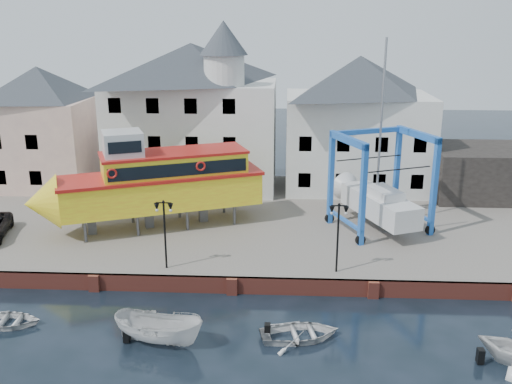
{
  "coord_description": "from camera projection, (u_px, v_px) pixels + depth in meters",
  "views": [
    {
      "loc": [
        2.93,
        -29.43,
        15.18
      ],
      "look_at": [
        1.0,
        7.0,
        4.0
      ],
      "focal_mm": 40.0,
      "sensor_mm": 36.0,
      "label": 1
    }
  ],
  "objects": [
    {
      "name": "tour_boat",
      "position": [
        148.0,
        183.0,
        39.33
      ],
      "size": [
        16.22,
        9.51,
        6.95
      ],
      "rotation": [
        0.0,
        0.0,
        0.38
      ],
      "color": "#59595E",
      "rests_on": "hardstanding"
    },
    {
      "name": "motorboat_b",
      "position": [
        300.0,
        338.0,
        28.17
      ],
      "size": [
        4.43,
        3.56,
        0.82
      ],
      "primitive_type": "imported",
      "rotation": [
        0.0,
        0.0,
        1.78
      ],
      "color": "silver",
      "rests_on": "ground"
    },
    {
      "name": "lamp_post_right",
      "position": [
        338.0,
        220.0,
        32.32
      ],
      "size": [
        1.12,
        0.32,
        4.2
      ],
      "color": "black",
      "rests_on": "hardstanding"
    },
    {
      "name": "shed_dark",
      "position": [
        480.0,
        172.0,
        47.09
      ],
      "size": [
        8.0,
        7.0,
        4.0
      ],
      "primitive_type": "cube",
      "color": "black",
      "rests_on": "hardstanding"
    },
    {
      "name": "building_white_main",
      "position": [
        194.0,
        114.0,
        48.35
      ],
      "size": [
        14.0,
        8.3,
        14.0
      ],
      "color": "silver",
      "rests_on": "hardstanding"
    },
    {
      "name": "motorboat_a",
      "position": [
        160.0,
        343.0,
        27.76
      ],
      "size": [
        4.84,
        2.65,
        1.77
      ],
      "primitive_type": "imported",
      "rotation": [
        0.0,
        0.0,
        1.36
      ],
      "color": "silver",
      "rests_on": "ground"
    },
    {
      "name": "motorboat_d",
      "position": [
        7.0,
        325.0,
        29.38
      ],
      "size": [
        3.63,
        2.67,
        0.73
      ],
      "primitive_type": "imported",
      "rotation": [
        0.0,
        0.0,
        1.62
      ],
      "color": "silver",
      "rests_on": "ground"
    },
    {
      "name": "building_pink",
      "position": [
        42.0,
        127.0,
        48.99
      ],
      "size": [
        8.0,
        7.0,
        10.3
      ],
      "color": "#C39B90",
      "rests_on": "hardstanding"
    },
    {
      "name": "quay_wall",
      "position": [
        232.0,
        285.0,
        32.65
      ],
      "size": [
        44.0,
        0.47,
        1.0
      ],
      "color": "brown",
      "rests_on": "ground"
    },
    {
      "name": "ground",
      "position": [
        232.0,
        294.0,
        32.7
      ],
      "size": [
        140.0,
        140.0,
        0.0
      ],
      "primitive_type": "plane",
      "color": "black",
      "rests_on": "ground"
    },
    {
      "name": "lamp_post_left",
      "position": [
        164.0,
        217.0,
        32.82
      ],
      "size": [
        1.12,
        0.32,
        4.2
      ],
      "color": "black",
      "rests_on": "hardstanding"
    },
    {
      "name": "building_white_right",
      "position": [
        357.0,
        123.0,
        48.45
      ],
      "size": [
        12.0,
        8.0,
        11.2
      ],
      "color": "silver",
      "rests_on": "hardstanding"
    },
    {
      "name": "hardstanding",
      "position": [
        246.0,
        221.0,
        43.05
      ],
      "size": [
        44.0,
        22.0,
        1.0
      ],
      "primitive_type": "cube",
      "color": "#5F5751",
      "rests_on": "ground"
    },
    {
      "name": "travel_lift",
      "position": [
        374.0,
        196.0,
        40.11
      ],
      "size": [
        7.4,
        8.77,
        12.99
      ],
      "rotation": [
        0.0,
        0.0,
        0.4
      ],
      "color": "#1F449D",
      "rests_on": "hardstanding"
    }
  ]
}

